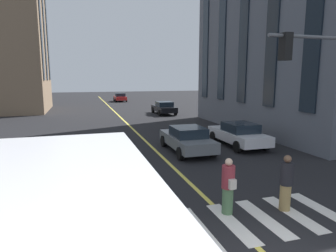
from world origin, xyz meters
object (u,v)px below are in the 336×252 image
Objects in this scene: car_grey_parked_a at (187,139)px; car_black_oncoming at (164,108)px; car_red_near at (120,97)px; pedestrian_companion at (286,183)px; traffic_light_mast at (335,78)px; pedestrian_near at (228,186)px; car_white_parked_b at (239,134)px; pedestrian_far at (141,204)px.

car_grey_parked_a and car_black_oncoming have the same top height.
pedestrian_companion is (-42.04, 0.70, 0.15)m from car_red_near.
traffic_light_mast is at bearing -63.17° from pedestrian_companion.
car_grey_parked_a is 7.52m from traffic_light_mast.
car_grey_parked_a is 1.13× the size of car_red_near.
traffic_light_mast is (1.28, -4.85, 3.08)m from pedestrian_near.
pedestrian_companion is at bearing -177.28° from car_grey_parked_a.
car_grey_parked_a is at bearing 178.26° from car_red_near.
car_red_near reaches higher than car_grey_parked_a.
car_white_parked_b is 8.93m from pedestrian_near.
car_red_near is 2.30× the size of pedestrian_companion.
pedestrian_far is (-23.78, 7.40, 0.16)m from car_black_oncoming.
car_grey_parked_a is 2.63× the size of pedestrian_near.
pedestrian_near is at bearing 176.64° from car_red_near.
car_black_oncoming is 2.59× the size of pedestrian_companion.
car_grey_parked_a is (-0.42, 3.35, 0.00)m from car_white_parked_b.
pedestrian_near reaches higher than car_white_parked_b.
pedestrian_near reaches higher than car_red_near.
pedestrian_near is at bearing 80.82° from pedestrian_companion.
pedestrian_near is 0.98× the size of pedestrian_far.
car_red_near is at bearing -1.74° from car_grey_parked_a.
car_grey_parked_a is 2.59× the size of pedestrian_companion.
car_black_oncoming is 0.80× the size of traffic_light_mast.
car_white_parked_b is at bearing 0.95° from traffic_light_mast.
traffic_light_mast reaches higher than pedestrian_near.
car_grey_parked_a is 0.80× the size of traffic_light_mast.
pedestrian_companion is at bearing 159.12° from car_white_parked_b.
pedestrian_far is (-42.28, 5.10, 0.16)m from car_red_near.
traffic_light_mast reaches higher than car_white_parked_b.
traffic_light_mast is (-5.85, -3.45, 3.21)m from car_grey_parked_a.
traffic_light_mast is at bearing -76.51° from pedestrian_far.
pedestrian_near is at bearing 104.80° from traffic_light_mast.
pedestrian_near is 0.30× the size of traffic_light_mast.
car_white_parked_b and car_black_oncoming have the same top height.
traffic_light_mast is at bearing -179.73° from car_black_oncoming.
car_white_parked_b is 10.96m from pedestrian_far.
pedestrian_companion is (-23.54, 2.99, 0.14)m from car_black_oncoming.
pedestrian_far is at bearing 103.49° from traffic_light_mast.
car_red_near is 42.58m from pedestrian_far.
car_red_near is at bearing 3.84° from car_white_parked_b.
pedestrian_far reaches higher than pedestrian_companion.
pedestrian_far reaches higher than car_red_near.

